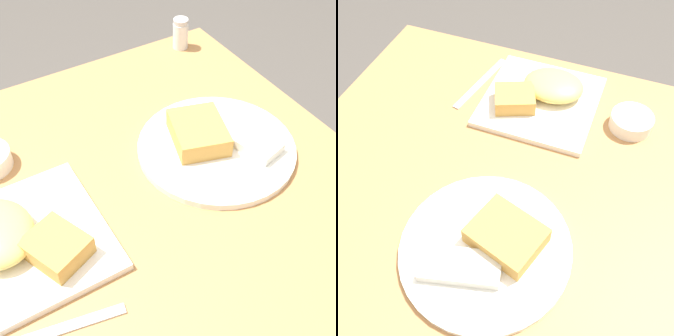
{
  "view_description": "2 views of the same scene",
  "coord_description": "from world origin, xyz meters",
  "views": [
    {
      "loc": [
        0.49,
        -0.26,
        1.37
      ],
      "look_at": [
        -0.0,
        0.04,
        0.78
      ],
      "focal_mm": 50.0,
      "sensor_mm": 36.0,
      "label": 1
    },
    {
      "loc": [
        -0.18,
        0.45,
        1.39
      ],
      "look_at": [
        -0.02,
        0.02,
        0.79
      ],
      "focal_mm": 42.0,
      "sensor_mm": 36.0,
      "label": 2
    }
  ],
  "objects": [
    {
      "name": "butter_knife",
      "position": [
        0.15,
        -0.25,
        0.73
      ],
      "size": [
        0.06,
        0.21,
        0.0
      ],
      "rotation": [
        0.0,
        0.0,
        1.38
      ],
      "color": "silver",
      "rests_on": "dining_table"
    },
    {
      "name": "plate_oval_far",
      "position": [
        -0.04,
        0.17,
        0.75
      ],
      "size": [
        0.31,
        0.31,
        0.05
      ],
      "color": "white",
      "rests_on": "dining_table"
    },
    {
      "name": "salt_shaker",
      "position": [
        -0.4,
        0.31,
        0.77
      ],
      "size": [
        0.04,
        0.04,
        0.08
      ],
      "color": "white",
      "rests_on": "dining_table"
    },
    {
      "name": "plate_square_near",
      "position": [
        -0.01,
        -0.24,
        0.75
      ],
      "size": [
        0.26,
        0.26,
        0.06
      ],
      "color": "white",
      "rests_on": "dining_table"
    },
    {
      "name": "dining_table",
      "position": [
        0.0,
        0.0,
        0.64
      ],
      "size": [
        0.91,
        0.82,
        0.73
      ],
      "color": "#B27A47",
      "rests_on": "ground_plane"
    }
  ]
}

